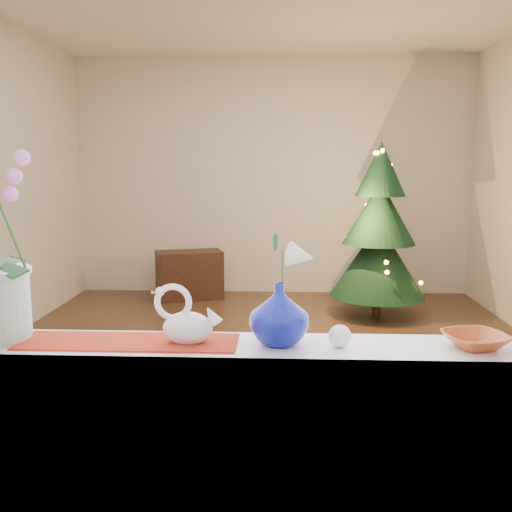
{
  "coord_description": "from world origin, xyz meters",
  "views": [
    {
      "loc": [
        0.11,
        -4.11,
        1.48
      ],
      "look_at": [
        -0.02,
        -1.4,
        1.05
      ],
      "focal_mm": 40.0,
      "sensor_mm": 36.0,
      "label": 1
    }
  ],
  "objects_px": {
    "amber_dish": "(475,342)",
    "side_table": "(189,275)",
    "blue_vase": "(279,309)",
    "paperweight": "(340,336)",
    "swan": "(187,316)",
    "xmas_tree": "(379,230)"
  },
  "relations": [
    {
      "from": "amber_dish",
      "to": "side_table",
      "type": "distance_m",
      "value": 4.81
    },
    {
      "from": "amber_dish",
      "to": "side_table",
      "type": "xyz_separation_m",
      "value": [
        -1.64,
        4.48,
        -0.67
      ]
    },
    {
      "from": "blue_vase",
      "to": "xmas_tree",
      "type": "bearing_deg",
      "value": 76.04
    },
    {
      "from": "swan",
      "to": "blue_vase",
      "type": "distance_m",
      "value": 0.29
    },
    {
      "from": "swan",
      "to": "paperweight",
      "type": "relative_size",
      "value": 3.03
    },
    {
      "from": "blue_vase",
      "to": "amber_dish",
      "type": "xyz_separation_m",
      "value": [
        0.61,
        -0.01,
        -0.09
      ]
    },
    {
      "from": "paperweight",
      "to": "xmas_tree",
      "type": "bearing_deg",
      "value": 78.8
    },
    {
      "from": "swan",
      "to": "blue_vase",
      "type": "xyz_separation_m",
      "value": [
        0.29,
        0.01,
        0.02
      ]
    },
    {
      "from": "side_table",
      "to": "swan",
      "type": "bearing_deg",
      "value": -98.88
    },
    {
      "from": "amber_dish",
      "to": "paperweight",
      "type": "bearing_deg",
      "value": -178.2
    },
    {
      "from": "paperweight",
      "to": "amber_dish",
      "type": "height_order",
      "value": "paperweight"
    },
    {
      "from": "paperweight",
      "to": "amber_dish",
      "type": "xyz_separation_m",
      "value": [
        0.42,
        0.01,
        -0.02
      ]
    },
    {
      "from": "blue_vase",
      "to": "amber_dish",
      "type": "bearing_deg",
      "value": -1.02
    },
    {
      "from": "paperweight",
      "to": "blue_vase",
      "type": "bearing_deg",
      "value": 172.76
    },
    {
      "from": "blue_vase",
      "to": "amber_dish",
      "type": "distance_m",
      "value": 0.62
    },
    {
      "from": "amber_dish",
      "to": "xmas_tree",
      "type": "relative_size",
      "value": 0.09
    },
    {
      "from": "side_table",
      "to": "amber_dish",
      "type": "bearing_deg",
      "value": -88.12
    },
    {
      "from": "blue_vase",
      "to": "side_table",
      "type": "distance_m",
      "value": 4.65
    },
    {
      "from": "xmas_tree",
      "to": "swan",
      "type": "bearing_deg",
      "value": -107.9
    },
    {
      "from": "blue_vase",
      "to": "side_table",
      "type": "relative_size",
      "value": 0.32
    },
    {
      "from": "blue_vase",
      "to": "side_table",
      "type": "xyz_separation_m",
      "value": [
        -1.02,
        4.47,
        -0.76
      ]
    },
    {
      "from": "amber_dish",
      "to": "xmas_tree",
      "type": "xyz_separation_m",
      "value": [
        0.35,
        3.86,
        -0.09
      ]
    }
  ]
}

